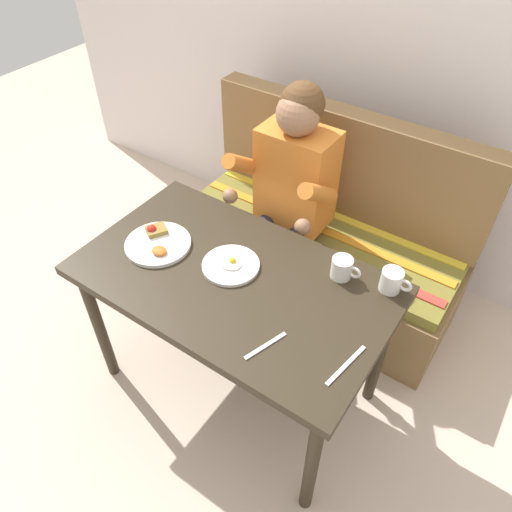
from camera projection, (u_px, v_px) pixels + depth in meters
The scene contains 11 objects.
ground_plane at pixel (238, 382), 2.35m from camera, with size 8.00×8.00×0.00m, color beige.
back_wall at pixel (396, 23), 2.22m from camera, with size 4.40×0.10×2.60m, color silver.
table at pixel (234, 291), 1.91m from camera, with size 1.20×0.70×0.73m.
couch at pixel (322, 244), 2.58m from camera, with size 1.44×0.56×1.00m.
person at pixel (288, 188), 2.25m from camera, with size 0.45×0.61×1.21m.
plate_breakfast at pixel (158, 243), 1.97m from camera, with size 0.27×0.27×0.05m.
plate_eggs at pixel (231, 265), 1.88m from camera, with size 0.22×0.22×0.04m.
coffee_mug at pixel (392, 280), 1.77m from camera, with size 0.12×0.08×0.09m.
coffee_mug_second at pixel (342, 268), 1.82m from camera, with size 0.12×0.08×0.09m.
fork at pixel (265, 346), 1.62m from camera, with size 0.01×0.17×0.01m, color silver.
knife at pixel (346, 365), 1.56m from camera, with size 0.01×0.20×0.01m, color silver.
Camera 1 is at (0.80, -1.01, 2.06)m, focal length 34.42 mm.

